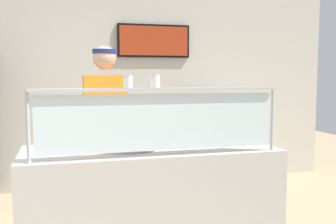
% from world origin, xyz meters
% --- Properties ---
extents(shop_rear_unit, '(6.29, 0.13, 2.70)m').
position_xyz_m(shop_rear_unit, '(0.96, 2.76, 1.36)').
color(shop_rear_unit, beige).
rests_on(shop_rear_unit, ground).
extents(serving_counter, '(1.89, 0.74, 0.95)m').
position_xyz_m(serving_counter, '(0.95, 0.37, 0.47)').
color(serving_counter, '#BCB7B2').
rests_on(serving_counter, ground).
extents(sneeze_guard, '(1.72, 0.06, 0.47)m').
position_xyz_m(sneeze_guard, '(0.95, 0.06, 1.24)').
color(sneeze_guard, '#B2B5BC').
rests_on(sneeze_guard, serving_counter).
extents(pizza_tray, '(0.50, 0.50, 0.04)m').
position_xyz_m(pizza_tray, '(0.78, 0.41, 0.97)').
color(pizza_tray, '#9EA0A8').
rests_on(pizza_tray, serving_counter).
extents(pizza_server, '(0.11, 0.29, 0.01)m').
position_xyz_m(pizza_server, '(0.78, 0.39, 0.99)').
color(pizza_server, '#ADAFB7').
rests_on(pizza_server, pizza_tray).
extents(parmesan_shaker, '(0.06, 0.06, 0.08)m').
position_xyz_m(parmesan_shaker, '(0.73, 0.06, 1.45)').
color(parmesan_shaker, white).
rests_on(parmesan_shaker, sneeze_guard).
extents(pepper_flake_shaker, '(0.06, 0.06, 0.09)m').
position_xyz_m(pepper_flake_shaker, '(0.91, 0.06, 1.46)').
color(pepper_flake_shaker, white).
rests_on(pepper_flake_shaker, sneeze_guard).
extents(worker_figure, '(0.41, 0.50, 1.76)m').
position_xyz_m(worker_figure, '(0.69, 1.05, 1.01)').
color(worker_figure, '#23232D').
rests_on(worker_figure, ground).
extents(prep_shelf, '(0.70, 0.55, 0.86)m').
position_xyz_m(prep_shelf, '(2.46, 2.27, 0.43)').
color(prep_shelf, '#B7BABF').
rests_on(prep_shelf, ground).
extents(pizza_box_stack, '(0.48, 0.46, 0.32)m').
position_xyz_m(pizza_box_stack, '(2.46, 2.27, 1.02)').
color(pizza_box_stack, silver).
rests_on(pizza_box_stack, prep_shelf).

